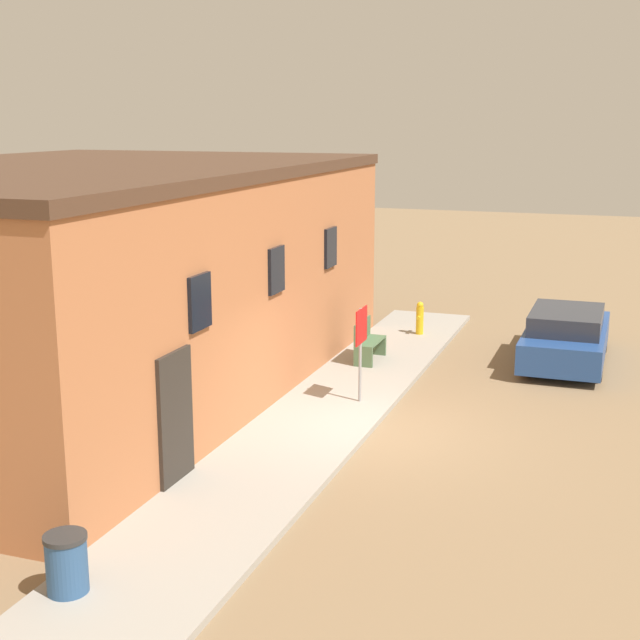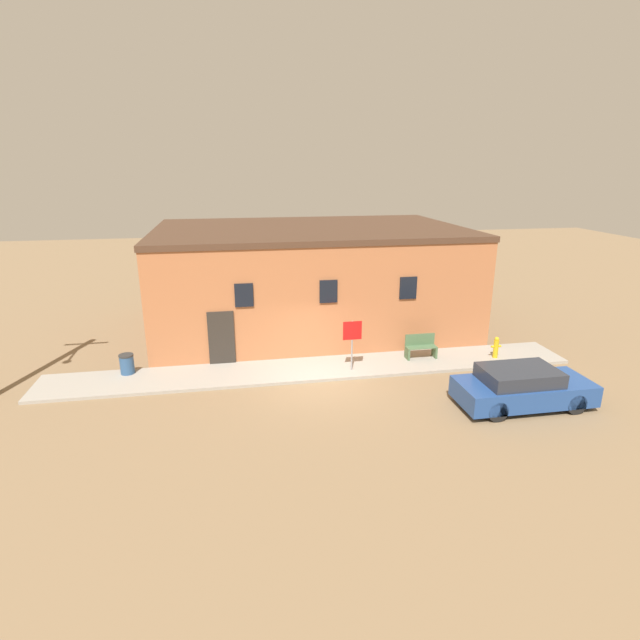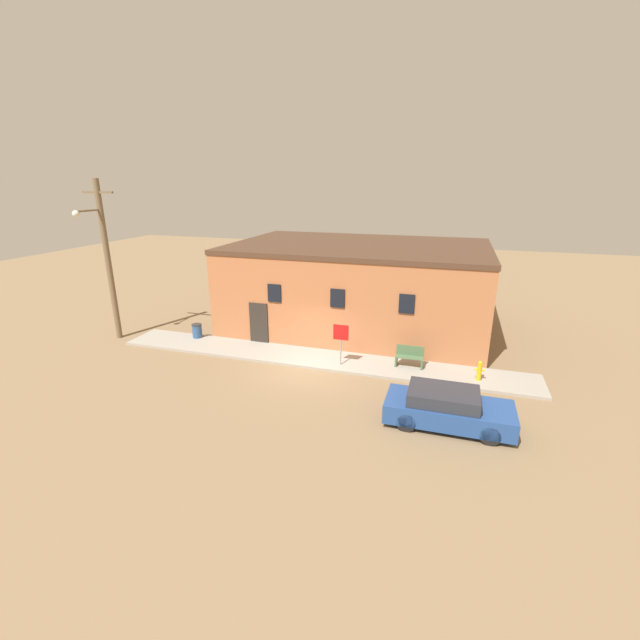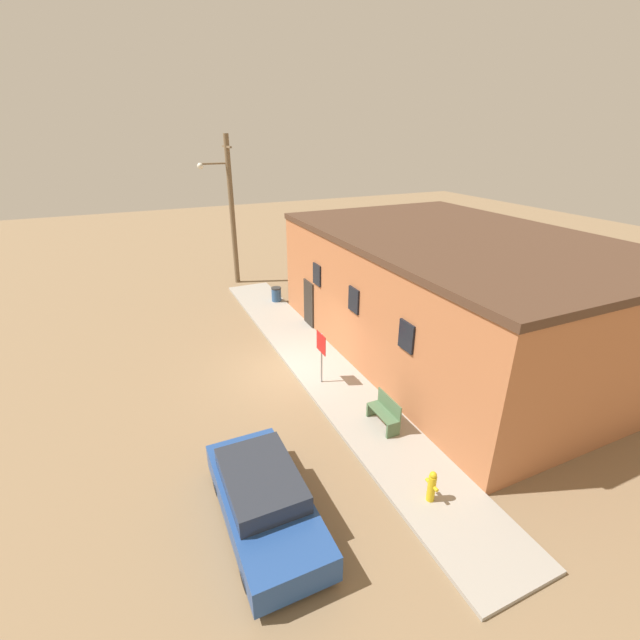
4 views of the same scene
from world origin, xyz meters
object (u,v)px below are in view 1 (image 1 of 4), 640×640
at_px(fire_hydrant, 420,318).
at_px(stop_sign, 361,337).
at_px(bench, 368,342).
at_px(parked_car, 566,336).
at_px(trash_bin, 67,563).

height_order(fire_hydrant, stop_sign, stop_sign).
bearing_deg(bench, stop_sign, -166.16).
relative_size(stop_sign, parked_car, 0.44).
bearing_deg(parked_car, bench, 111.88).
xyz_separation_m(fire_hydrant, trash_bin, (-14.19, 0.97, -0.06)).
relative_size(trash_bin, parked_car, 0.17).
bearing_deg(stop_sign, trash_bin, 171.95).
bearing_deg(trash_bin, parked_car, -20.19).
height_order(trash_bin, parked_car, parked_car).
distance_m(fire_hydrant, stop_sign, 6.03).
height_order(fire_hydrant, trash_bin, fire_hydrant).
xyz_separation_m(trash_bin, parked_car, (12.99, -4.78, 0.16)).
height_order(fire_hydrant, bench, bench).
xyz_separation_m(stop_sign, parked_car, (4.76, -3.61, -0.81)).
xyz_separation_m(bench, trash_bin, (-11.24, 0.42, -0.07)).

